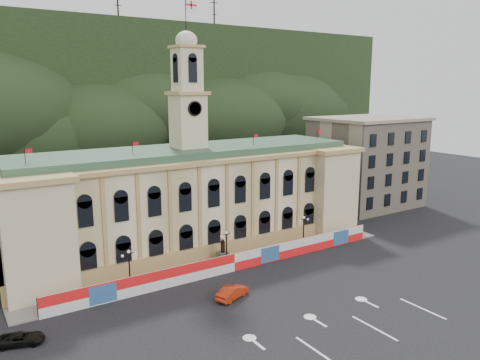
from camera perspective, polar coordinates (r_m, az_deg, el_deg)
ground at (r=54.14m, az=8.16°, el=-15.98°), size 260.00×260.00×0.00m
lane_markings at (r=50.96m, az=12.04°, el=-17.97°), size 26.00×10.00×0.02m
hill_ridge at (r=161.23m, az=-21.75°, el=8.61°), size 230.00×80.00×64.00m
city_hall at (r=73.17m, az=-6.02°, el=-2.11°), size 56.20×17.60×37.10m
side_building_right at (r=101.74m, az=15.16°, el=2.18°), size 21.00×17.00×18.60m
hoarding_fence at (r=64.68m, az=-0.70°, el=-9.98°), size 50.00×0.44×2.50m
pavement at (r=67.21m, az=-1.98°, el=-10.22°), size 56.00×5.50×0.16m
statue at (r=67.01m, az=-2.10°, el=-9.27°), size 1.40×1.40×3.72m
lamp_left at (r=59.96m, az=-13.34°, el=-10.18°), size 1.96×0.44×5.15m
lamp_center at (r=65.57m, az=-1.66°, el=-7.99°), size 1.96×0.44×5.15m
lamp_right at (r=73.45m, az=7.76°, el=-5.96°), size 1.96×0.44×5.15m
red_sedan at (r=57.06m, az=-0.94°, el=-13.52°), size 4.79×5.77×1.54m
black_suv at (r=52.60m, az=-25.10°, el=-17.12°), size 4.63×5.55×1.20m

